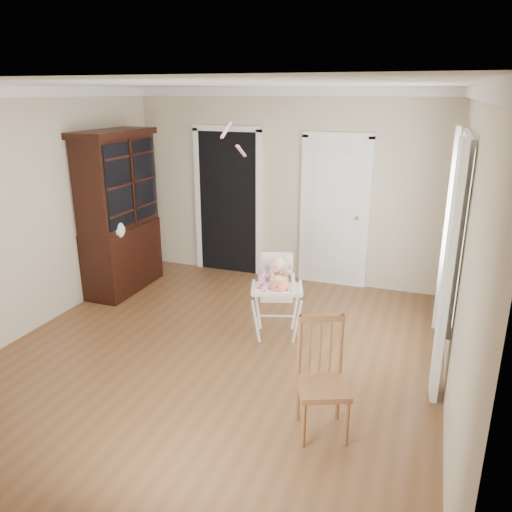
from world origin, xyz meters
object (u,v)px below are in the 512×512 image
(cake, at_px, (279,283))
(sippy_cup, at_px, (262,277))
(china_cabinet, at_px, (120,213))
(dining_chair, at_px, (322,382))
(high_chair, at_px, (277,287))

(cake, distance_m, sippy_cup, 0.23)
(china_cabinet, distance_m, dining_chair, 3.96)
(high_chair, distance_m, sippy_cup, 0.25)
(dining_chair, bearing_deg, high_chair, 97.12)
(high_chair, height_order, sippy_cup, high_chair)
(sippy_cup, relative_size, china_cabinet, 0.09)
(high_chair, distance_m, dining_chair, 1.70)
(sippy_cup, bearing_deg, high_chair, 47.63)
(high_chair, distance_m, china_cabinet, 2.57)
(china_cabinet, relative_size, dining_chair, 2.26)
(high_chair, height_order, cake, high_chair)
(sippy_cup, xyz_separation_m, china_cabinet, (-2.31, 0.80, 0.34))
(sippy_cup, bearing_deg, cake, -15.87)
(cake, bearing_deg, sippy_cup, 164.13)
(cake, bearing_deg, china_cabinet, 161.24)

